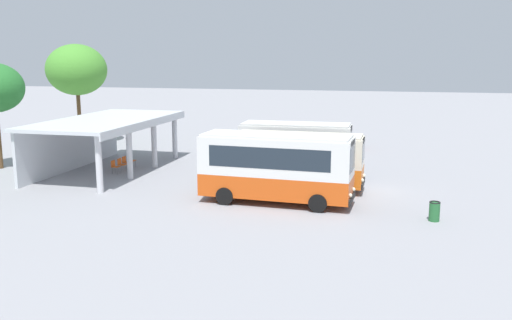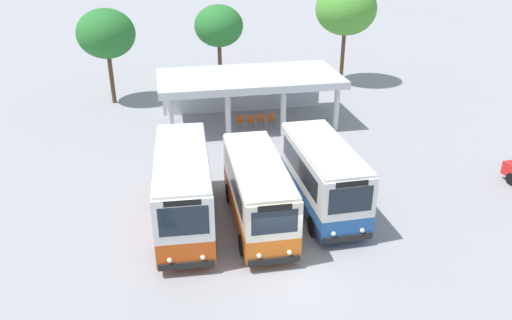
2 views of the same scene
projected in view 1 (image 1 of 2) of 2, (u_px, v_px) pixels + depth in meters
The scene contains 12 objects.
ground_plane at pixel (366, 191), 30.21m from camera, with size 180.00×180.00×0.00m, color #939399.
city_bus_nearest_orange at pixel (276, 166), 27.43m from camera, with size 2.69×7.79×3.51m.
city_bus_second_in_row at pixel (298, 159), 30.43m from camera, with size 2.40×7.33×3.12m.
city_bus_middle_cream at pixel (296, 147), 33.67m from camera, with size 2.51×6.88×3.31m.
parked_car_flank at pixel (328, 137), 44.67m from camera, with size 2.10×4.33×1.62m.
terminal_canopy at pixel (99, 130), 35.26m from camera, with size 12.06×5.90×3.40m.
waiting_chair_end_by_column at pixel (115, 166), 34.58m from camera, with size 0.46×0.46×0.86m.
waiting_chair_second_from_end at pixel (121, 164), 35.25m from camera, with size 0.46×0.46×0.86m.
waiting_chair_middle_seat at pixel (126, 162), 35.94m from camera, with size 0.46×0.46×0.86m.
waiting_chair_fourth_seat at pixel (131, 160), 36.63m from camera, with size 0.46×0.46×0.86m.
roadside_tree_east_of_canopy at pixel (77, 70), 45.32m from camera, with size 4.95×4.95×8.34m.
litter_bin_apron at pixel (434, 211), 24.65m from camera, with size 0.49×0.49×0.90m.
Camera 1 is at (-29.96, -1.13, 7.32)m, focal length 38.40 mm.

